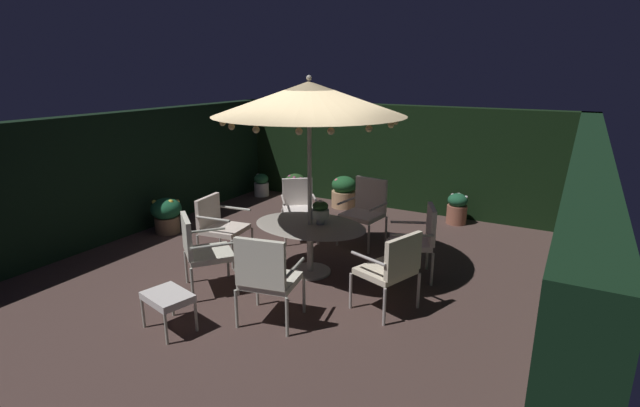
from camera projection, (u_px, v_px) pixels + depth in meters
name	position (u px, v px, depth m)	size (l,w,h in m)	color
ground_plane	(300.00, 267.00, 6.80)	(7.11, 7.48, 0.02)	#493530
hedge_backdrop_rear	(392.00, 157.00, 9.53)	(7.11, 0.30, 2.08)	black
hedge_backdrop_left	(131.00, 172.00, 8.10)	(0.30, 7.48, 2.08)	black
hedge_backdrop_right	(576.00, 239.00, 4.92)	(0.30, 7.48, 2.08)	black
patio_dining_table	(310.00, 234.00, 6.45)	(1.60, 1.15, 0.71)	#B6B3AA
patio_umbrella	(309.00, 99.00, 5.95)	(2.49, 2.49, 2.68)	#BAB4A8
centerpiece_planter	(320.00, 210.00, 6.40)	(0.24, 0.24, 0.34)	beige
patio_chair_north	(299.00, 205.00, 7.85)	(0.82, 0.83, 0.98)	#BBAEA6
patio_chair_northeast	(219.00, 223.00, 6.97)	(0.69, 0.68, 0.94)	#B4B4A8
patio_chair_east	(201.00, 247.00, 5.92)	(0.85, 0.84, 1.01)	#B3B5A8
patio_chair_southeast	(266.00, 274.00, 5.09)	(0.72, 0.68, 1.06)	#B5B5A8
patio_chair_south	(392.00, 266.00, 5.39)	(0.74, 0.79, 0.97)	#B6AEAA
patio_chair_southwest	(418.00, 236.00, 6.31)	(0.74, 0.74, 1.01)	#B6AEA4
patio_chair_west	(366.00, 207.00, 7.58)	(0.69, 0.66, 1.06)	#BBADA8
ottoman_footrest	(168.00, 298.00, 5.06)	(0.60, 0.50, 0.43)	#B6B6A4
potted_plant_left_far	(344.00, 191.00, 9.67)	(0.50, 0.50, 0.65)	tan
potted_plant_left_near	(261.00, 184.00, 10.54)	(0.33, 0.33, 0.50)	silver
potted_plant_back_center	(457.00, 208.00, 8.63)	(0.36, 0.36, 0.57)	#9E5C47
potted_plant_back_right	(166.00, 214.00, 8.13)	(0.52, 0.52, 0.61)	#7E6449
potted_plant_front_corner	(295.00, 185.00, 10.38)	(0.44, 0.44, 0.54)	tan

